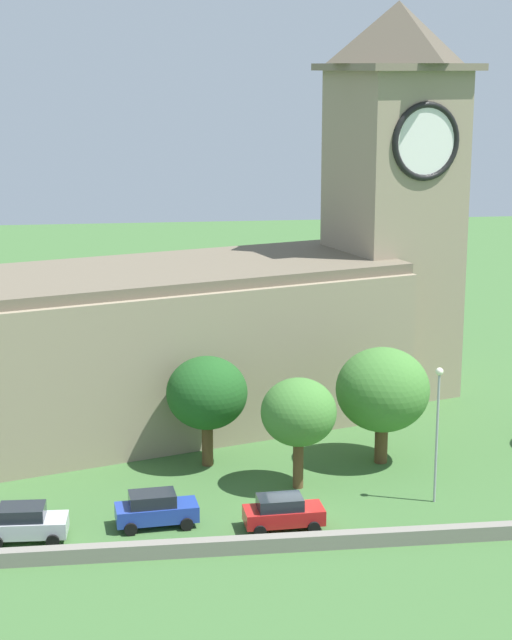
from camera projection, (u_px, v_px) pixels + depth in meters
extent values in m
plane|color=#3D6633|center=(257.00, 430.00, 72.26)|extent=(200.00, 200.00, 0.00)
cube|color=gray|center=(169.00, 350.00, 72.86)|extent=(34.00, 21.85, 10.25)
cube|color=#675C4A|center=(167.00, 272.00, 71.59)|extent=(33.68, 20.88, 0.70)
cube|color=gray|center=(392.00, 236.00, 78.53)|extent=(9.88, 9.88, 23.82)
cube|color=#736753|center=(397.00, 67.00, 75.70)|extent=(11.46, 11.46, 0.50)
pyramid|color=brown|center=(398.00, 32.00, 75.14)|extent=(10.37, 10.37, 4.32)
cylinder|color=white|center=(426.00, 141.00, 73.35)|extent=(4.83, 1.65, 5.03)
torus|color=black|center=(426.00, 141.00, 73.35)|extent=(5.36, 2.10, 5.48)
cylinder|color=white|center=(441.00, 137.00, 78.50)|extent=(1.65, 4.83, 5.03)
torus|color=black|center=(441.00, 137.00, 78.50)|extent=(2.10, 5.36, 5.48)
cube|color=gray|center=(303.00, 542.00, 54.29)|extent=(59.21, 0.70, 0.80)
cube|color=silver|center=(27.00, 526.00, 55.26)|extent=(4.30, 2.10, 0.87)
cube|color=#1E232B|center=(22.00, 512.00, 55.06)|extent=(2.44, 1.78, 0.69)
cylinder|color=black|center=(57.00, 525.00, 56.39)|extent=(0.71, 0.37, 0.69)
cylinder|color=black|center=(53.00, 541.00, 54.54)|extent=(0.71, 0.37, 0.69)
cylinder|color=black|center=(2.00, 527.00, 56.17)|extent=(0.71, 0.37, 0.69)
cube|color=#233D9E|center=(157.00, 512.00, 56.95)|extent=(4.53, 2.14, 0.87)
cube|color=#1E232B|center=(152.00, 499.00, 56.73)|extent=(2.59, 1.76, 0.69)
cylinder|color=black|center=(182.00, 511.00, 58.20)|extent=(0.72, 0.38, 0.70)
cylinder|color=black|center=(187.00, 524.00, 56.52)|extent=(0.72, 0.38, 0.70)
cylinder|color=black|center=(128.00, 516.00, 57.59)|extent=(0.72, 0.38, 0.70)
cylinder|color=black|center=(131.00, 529.00, 55.91)|extent=(0.72, 0.38, 0.70)
cube|color=red|center=(284.00, 515.00, 56.68)|extent=(4.33, 1.96, 0.83)
cube|color=#1E232B|center=(280.00, 502.00, 56.47)|extent=(2.45, 1.66, 0.66)
cylinder|color=black|center=(307.00, 514.00, 57.86)|extent=(0.68, 0.35, 0.66)
cylinder|color=black|center=(314.00, 527.00, 56.16)|extent=(0.68, 0.35, 0.66)
cylinder|color=black|center=(254.00, 517.00, 57.38)|extent=(0.68, 0.35, 0.66)
cylinder|color=black|center=(260.00, 531.00, 55.69)|extent=(0.68, 0.35, 0.66)
cylinder|color=#9EA0A5|center=(437.00, 439.00, 59.44)|extent=(0.14, 0.14, 7.49)
sphere|color=#F4EFCC|center=(440.00, 371.00, 58.52)|extent=(0.44, 0.44, 0.44)
cylinder|color=brown|center=(207.00, 443.00, 65.57)|extent=(0.70, 0.70, 2.81)
ellipsoid|color=#1E511E|center=(207.00, 393.00, 64.80)|extent=(4.99, 4.99, 4.49)
cylinder|color=brown|center=(298.00, 463.00, 62.02)|extent=(0.62, 0.62, 3.00)
ellipsoid|color=#427A33|center=(299.00, 412.00, 61.28)|extent=(4.41, 4.41, 3.97)
cylinder|color=brown|center=(381.00, 443.00, 66.05)|extent=(0.81, 0.81, 2.57)
ellipsoid|color=#427A33|center=(383.00, 389.00, 65.24)|extent=(5.80, 5.80, 5.22)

